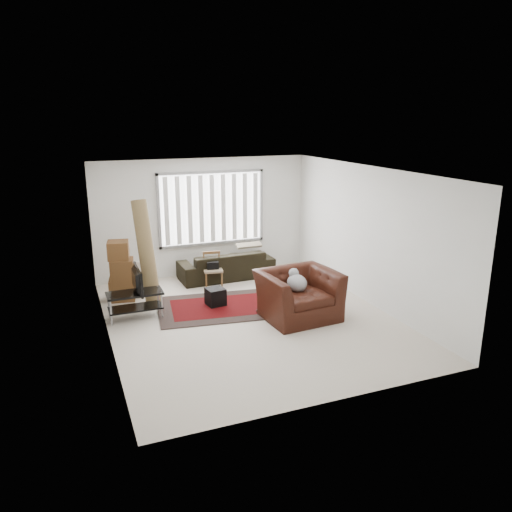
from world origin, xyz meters
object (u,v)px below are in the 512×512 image
Objects in this scene: tv_stand at (135,300)px; moving_boxes at (121,273)px; side_chair at (213,268)px; armchair at (299,291)px; sofa at (226,261)px.

moving_boxes is (-0.10, 1.09, 0.20)m from tv_stand.
tv_stand is at bearing -137.77° from side_chair.
side_chair is 2.48m from armchair.
armchair reaches higher than sofa.
side_chair is (-0.45, -0.44, 0.01)m from sofa.
moving_boxes is 3.62m from armchair.
side_chair is at bearing 42.63° from sofa.
side_chair is (1.95, 0.12, -0.15)m from moving_boxes.
sofa is at bearing 13.22° from moving_boxes.
moving_boxes is at bearing 95.13° from tv_stand.
armchair is (2.90, -2.16, -0.06)m from moving_boxes.
tv_stand is at bearing 154.64° from armchair.
sofa is 1.49× the size of armchair.
moving_boxes is at bearing 11.60° from sofa.
sofa is (2.40, 0.56, -0.15)m from moving_boxes.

